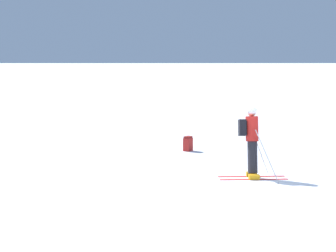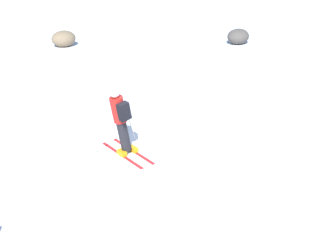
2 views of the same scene
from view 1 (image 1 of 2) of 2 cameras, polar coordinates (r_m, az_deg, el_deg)
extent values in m
plane|color=white|center=(14.69, 8.90, -5.68)|extent=(300.00, 300.00, 0.00)
cube|color=red|center=(14.99, 8.73, -5.39)|extent=(0.15, 1.81, 0.01)
cube|color=red|center=(15.33, 8.47, -5.09)|extent=(0.15, 1.81, 0.01)
cube|color=orange|center=(14.97, 8.74, -5.14)|extent=(0.15, 0.28, 0.12)
cube|color=orange|center=(15.32, 8.47, -4.85)|extent=(0.15, 0.28, 0.12)
cylinder|color=black|center=(15.14, 8.57, -3.15)|extent=(0.41, 0.27, 0.88)
cylinder|color=red|center=(15.15, 8.53, -0.29)|extent=(0.46, 0.36, 0.71)
sphere|color=tan|center=(15.17, 8.51, 1.42)|extent=(0.29, 0.25, 0.28)
sphere|color=silver|center=(15.17, 8.50, 1.53)|extent=(0.33, 0.29, 0.32)
cube|color=black|center=(15.10, 7.56, -0.17)|extent=(0.36, 0.19, 0.48)
cylinder|color=#B7B7BC|center=(14.79, 10.02, -3.04)|extent=(0.64, 0.55, 1.31)
cylinder|color=#B7B7BC|center=(15.61, 9.34, -2.61)|extent=(0.24, 0.52, 1.23)
cube|color=#AD231E|center=(19.02, 2.04, -1.89)|extent=(0.37, 0.35, 0.44)
cube|color=maroon|center=(18.98, 2.05, -1.14)|extent=(0.33, 0.31, 0.06)
camera|label=2|loc=(21.42, -19.85, 13.47)|focal=50.00mm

